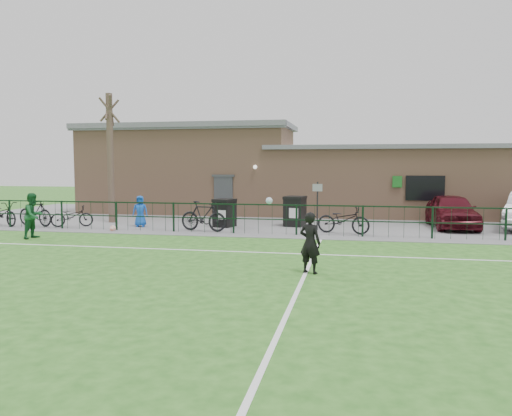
% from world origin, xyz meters
% --- Properties ---
extents(ground, '(90.00, 90.00, 0.00)m').
position_xyz_m(ground, '(0.00, 0.00, 0.00)').
color(ground, '#265C1B').
rests_on(ground, ground).
extents(paving_strip, '(34.00, 13.00, 0.02)m').
position_xyz_m(paving_strip, '(0.00, 13.50, 0.01)').
color(paving_strip, slate).
rests_on(paving_strip, ground).
extents(pitch_line_touch, '(28.00, 0.10, 0.01)m').
position_xyz_m(pitch_line_touch, '(0.00, 7.80, 0.00)').
color(pitch_line_touch, white).
rests_on(pitch_line_touch, ground).
extents(pitch_line_mid, '(28.00, 0.10, 0.01)m').
position_xyz_m(pitch_line_mid, '(0.00, 4.00, 0.00)').
color(pitch_line_mid, white).
rests_on(pitch_line_mid, ground).
extents(pitch_line_perp, '(0.10, 16.00, 0.01)m').
position_xyz_m(pitch_line_perp, '(2.00, 0.00, 0.00)').
color(pitch_line_perp, white).
rests_on(pitch_line_perp, ground).
extents(perimeter_fence, '(28.00, 0.10, 1.20)m').
position_xyz_m(perimeter_fence, '(0.00, 8.00, 0.60)').
color(perimeter_fence, black).
rests_on(perimeter_fence, ground).
extents(bare_tree, '(0.30, 0.30, 6.00)m').
position_xyz_m(bare_tree, '(-8.00, 10.50, 3.00)').
color(bare_tree, '#4A372D').
rests_on(bare_tree, ground).
extents(wheelie_bin_left, '(0.94, 1.01, 1.13)m').
position_xyz_m(wheelie_bin_left, '(-2.36, 9.89, 0.58)').
color(wheelie_bin_left, black).
rests_on(wheelie_bin_left, paving_strip).
extents(wheelie_bin_right, '(0.95, 1.04, 1.23)m').
position_xyz_m(wheelie_bin_right, '(0.62, 10.73, 0.64)').
color(wheelie_bin_right, black).
rests_on(wheelie_bin_right, paving_strip).
extents(sign_post, '(0.07, 0.07, 2.00)m').
position_xyz_m(sign_post, '(1.68, 9.55, 1.02)').
color(sign_post, black).
rests_on(sign_post, paving_strip).
extents(car_maroon, '(1.86, 4.33, 1.46)m').
position_xyz_m(car_maroon, '(7.28, 11.43, 0.75)').
color(car_maroon, '#4C0D17').
rests_on(car_maroon, paving_strip).
extents(bicycle_a, '(2.14, 1.43, 1.06)m').
position_xyz_m(bicycle_a, '(-12.15, 8.39, 0.55)').
color(bicycle_a, black).
rests_on(bicycle_a, paving_strip).
extents(bicycle_b, '(2.08, 1.07, 1.20)m').
position_xyz_m(bicycle_b, '(-10.61, 8.47, 0.62)').
color(bicycle_b, black).
rests_on(bicycle_b, paving_strip).
extents(bicycle_c, '(1.87, 1.26, 0.93)m').
position_xyz_m(bicycle_c, '(-8.90, 8.61, 0.49)').
color(bicycle_c, black).
rests_on(bicycle_c, paving_strip).
extents(bicycle_d, '(2.11, 0.96, 1.23)m').
position_xyz_m(bicycle_d, '(-2.84, 8.32, 0.63)').
color(bicycle_d, black).
rests_on(bicycle_d, paving_strip).
extents(bicycle_e, '(2.20, 1.20, 1.10)m').
position_xyz_m(bicycle_e, '(2.77, 8.71, 0.57)').
color(bicycle_e, black).
rests_on(bicycle_e, paving_strip).
extents(spectator_child, '(0.75, 0.59, 1.36)m').
position_xyz_m(spectator_child, '(-5.98, 9.19, 0.70)').
color(spectator_child, blue).
rests_on(spectator_child, paving_strip).
extents(goalkeeper_kick, '(2.09, 3.92, 1.67)m').
position_xyz_m(goalkeeper_kick, '(2.05, 1.45, 0.80)').
color(goalkeeper_kick, black).
rests_on(goalkeeper_kick, ground).
extents(outfield_player, '(0.74, 0.89, 1.68)m').
position_xyz_m(outfield_player, '(-8.47, 5.35, 0.84)').
color(outfield_player, '#185429').
rests_on(outfield_player, ground).
extents(ball_ground, '(0.25, 0.25, 0.25)m').
position_xyz_m(ball_ground, '(-6.50, 7.65, 0.12)').
color(ball_ground, white).
rests_on(ball_ground, ground).
extents(clubhouse, '(24.25, 5.40, 4.96)m').
position_xyz_m(clubhouse, '(-0.88, 16.50, 2.22)').
color(clubhouse, tan).
rests_on(clubhouse, ground).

